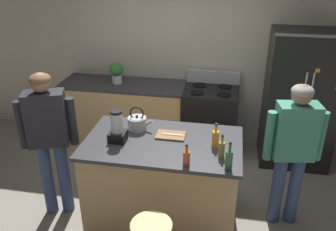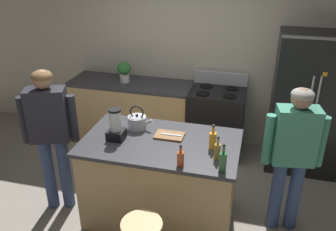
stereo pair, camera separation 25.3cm
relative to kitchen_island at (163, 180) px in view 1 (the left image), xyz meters
name	(u,v)px [view 1 (the left image)]	position (x,y,z in m)	size (l,w,h in m)	color
ground_plane	(163,215)	(0.00, 0.00, -0.48)	(14.00, 14.00, 0.00)	gray
back_wall	(189,52)	(0.00, 1.95, 0.87)	(8.00, 0.10, 2.70)	beige
kitchen_island	(163,180)	(0.00, 0.00, 0.00)	(1.60, 0.95, 0.95)	tan
back_counter_run	(131,114)	(-0.80, 1.55, 0.00)	(2.00, 0.64, 0.95)	tan
refrigerator	(300,100)	(1.55, 1.50, 0.43)	(0.90, 0.73, 1.82)	black
stove_range	(210,120)	(0.38, 1.52, 0.01)	(0.76, 0.65, 1.13)	black
person_by_island_left	(49,133)	(-1.18, -0.13, 0.53)	(0.59, 0.34, 1.66)	#384C7A
person_by_sink_right	(293,144)	(1.30, 0.16, 0.49)	(0.60, 0.28, 1.60)	#384C7A
potted_plant	(116,72)	(-0.98, 1.55, 0.65)	(0.20, 0.20, 0.30)	silver
blender_appliance	(117,128)	(-0.45, -0.07, 0.62)	(0.17, 0.17, 0.34)	black
bottle_soda	(215,138)	(0.53, -0.01, 0.57)	(0.07, 0.07, 0.26)	orange
bottle_olive_oil	(229,159)	(0.67, -0.38, 0.58)	(0.07, 0.07, 0.28)	#2D6638
bottle_cooking_sauce	(186,158)	(0.30, -0.39, 0.55)	(0.06, 0.06, 0.22)	#B24C26
bottle_vinegar	(222,149)	(0.60, -0.19, 0.56)	(0.06, 0.06, 0.24)	olive
tea_kettle	(137,123)	(-0.32, 0.21, 0.55)	(0.28, 0.20, 0.27)	#B7BABF
cutting_board	(171,135)	(0.06, 0.12, 0.49)	(0.30, 0.20, 0.02)	brown
chef_knife	(173,134)	(0.08, 0.12, 0.50)	(0.22, 0.03, 0.01)	#B7BABF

